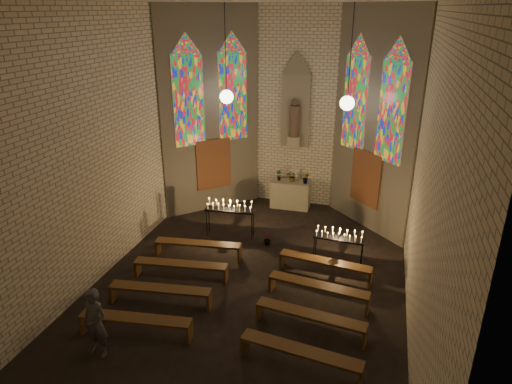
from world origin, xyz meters
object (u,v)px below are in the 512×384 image
votive_stand_left (230,208)px  visitor (96,323)px  votive_stand_right (339,236)px  aisle_flower_pot (267,239)px  altar (290,195)px

votive_stand_left → visitor: size_ratio=1.02×
votive_stand_left → votive_stand_right: votive_stand_left is taller
votive_stand_left → visitor: visitor is taller
aisle_flower_pot → altar: bearing=88.1°
votive_stand_right → visitor: visitor is taller
altar → aisle_flower_pot: size_ratio=3.67×
aisle_flower_pot → votive_stand_left: 1.54m
altar → votive_stand_left: bearing=-117.0°
aisle_flower_pot → votive_stand_right: 2.40m
altar → votive_stand_right: 4.17m
altar → votive_stand_left: size_ratio=0.88×
aisle_flower_pot → votive_stand_right: votive_stand_right is taller
altar → votive_stand_right: bearing=-59.1°
altar → votive_stand_right: size_ratio=0.97×
aisle_flower_pot → visitor: visitor is taller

